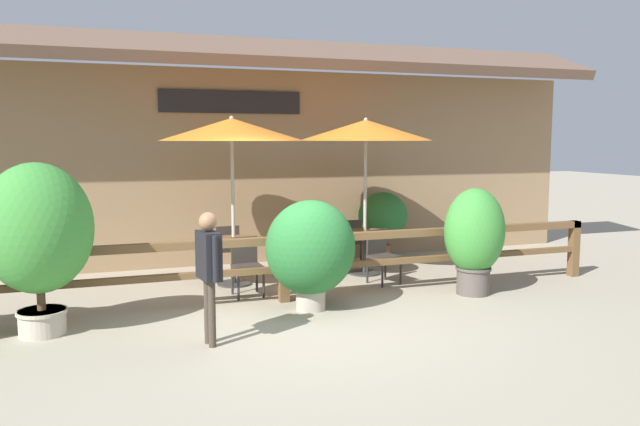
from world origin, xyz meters
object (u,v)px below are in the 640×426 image
(potted_plant_entrance_palm, at_px, (383,217))
(patio_umbrella_middle, at_px, (366,130))
(potted_plant_broad_leaf, at_px, (311,249))
(pedestrian, at_px, (209,260))
(patio_umbrella_near, at_px, (232,130))
(potted_plant_tall_tropical, at_px, (474,236))
(chair_middle_wallside, at_px, (349,240))
(chair_near_streetside, at_px, (246,263))
(dining_table_near, at_px, (234,248))
(chair_middle_streetside, at_px, (381,253))
(potted_plant_corner_fern, at_px, (38,232))
(dining_table_middle, at_px, (365,240))
(chair_near_wallside, at_px, (226,247))

(potted_plant_entrance_palm, bearing_deg, patio_umbrella_middle, -127.18)
(potted_plant_broad_leaf, bearing_deg, pedestrian, -146.25)
(potted_plant_broad_leaf, bearing_deg, patio_umbrella_near, 110.84)
(patio_umbrella_near, bearing_deg, potted_plant_tall_tropical, -28.73)
(chair_middle_wallside, distance_m, potted_plant_broad_leaf, 3.07)
(chair_near_streetside, height_order, potted_plant_entrance_palm, potted_plant_entrance_palm)
(chair_near_streetside, height_order, chair_middle_wallside, same)
(potted_plant_entrance_palm, bearing_deg, pedestrian, -134.79)
(potted_plant_entrance_palm, bearing_deg, potted_plant_broad_leaf, -129.40)
(patio_umbrella_near, distance_m, potted_plant_broad_leaf, 2.54)
(chair_middle_wallside, bearing_deg, patio_umbrella_near, 12.13)
(dining_table_near, xyz_separation_m, chair_middle_streetside, (2.28, -0.68, -0.10))
(potted_plant_tall_tropical, distance_m, potted_plant_entrance_palm, 3.01)
(potted_plant_corner_fern, bearing_deg, dining_table_middle, 20.40)
(patio_umbrella_near, bearing_deg, chair_middle_wallside, 18.68)
(potted_plant_tall_tropical, distance_m, potted_plant_broad_leaf, 2.59)
(patio_umbrella_near, height_order, chair_near_streetside, patio_umbrella_near)
(chair_near_streetside, bearing_deg, patio_umbrella_middle, 17.38)
(potted_plant_broad_leaf, bearing_deg, potted_plant_corner_fern, 179.76)
(dining_table_near, bearing_deg, chair_near_streetside, -86.82)
(patio_umbrella_middle, bearing_deg, pedestrian, -137.38)
(potted_plant_broad_leaf, height_order, pedestrian, pedestrian)
(patio_umbrella_middle, xyz_separation_m, potted_plant_entrance_palm, (0.88, 1.16, -1.64))
(chair_middle_wallside, bearing_deg, dining_table_near, 12.13)
(chair_near_streetside, relative_size, patio_umbrella_middle, 0.32)
(chair_near_streetside, distance_m, chair_middle_wallside, 2.72)
(dining_table_near, bearing_deg, pedestrian, -106.61)
(patio_umbrella_middle, height_order, potted_plant_tall_tropical, patio_umbrella_middle)
(chair_near_wallside, xyz_separation_m, pedestrian, (-0.87, -3.60, 0.49))
(patio_umbrella_middle, height_order, chair_middle_wallside, patio_umbrella_middle)
(patio_umbrella_near, relative_size, potted_plant_corner_fern, 1.30)
(chair_near_streetside, bearing_deg, dining_table_middle, 17.38)
(patio_umbrella_near, xyz_separation_m, potted_plant_broad_leaf, (0.69, -1.82, -1.63))
(potted_plant_entrance_palm, bearing_deg, dining_table_middle, -127.18)
(potted_plant_entrance_palm, bearing_deg, patio_umbrella_near, -159.16)
(dining_table_near, height_order, chair_middle_streetside, chair_middle_streetside)
(chair_near_wallside, relative_size, patio_umbrella_middle, 0.32)
(chair_near_wallside, distance_m, potted_plant_corner_fern, 3.79)
(patio_umbrella_near, xyz_separation_m, chair_near_streetside, (0.04, -0.74, -1.98))
(pedestrian, bearing_deg, potted_plant_entrance_palm, 126.52)
(chair_near_streetside, xyz_separation_m, chair_middle_wallside, (2.26, 1.52, 0.00))
(chair_middle_streetside, xyz_separation_m, potted_plant_broad_leaf, (-1.59, -1.14, 0.35))
(chair_near_wallside, relative_size, chair_middle_wallside, 1.00)
(potted_plant_tall_tropical, bearing_deg, dining_table_middle, 117.98)
(chair_near_streetside, xyz_separation_m, potted_plant_broad_leaf, (0.65, -1.08, 0.35))
(dining_table_middle, relative_size, potted_plant_corner_fern, 0.48)
(dining_table_near, bearing_deg, chair_middle_wallside, 18.68)
(patio_umbrella_near, bearing_deg, patio_umbrella_middle, 1.22)
(chair_near_wallside, relative_size, potted_plant_corner_fern, 0.42)
(chair_near_streetside, bearing_deg, pedestrian, -114.91)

